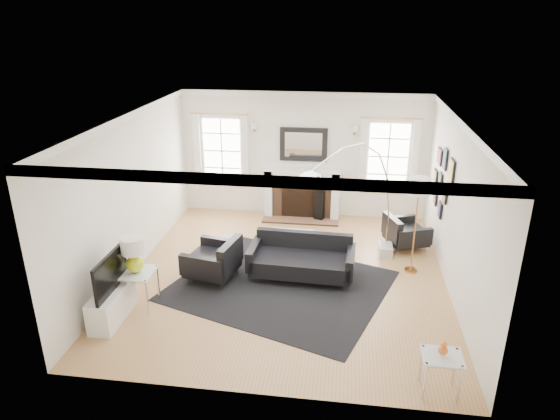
# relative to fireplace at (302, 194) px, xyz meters

# --- Properties ---
(floor) EXTENTS (6.00, 6.00, 0.00)m
(floor) POSITION_rel_fireplace_xyz_m (0.00, -2.79, -0.54)
(floor) COLOR #A27144
(floor) RESTS_ON ground
(back_wall) EXTENTS (5.50, 0.04, 2.80)m
(back_wall) POSITION_rel_fireplace_xyz_m (0.00, 0.21, 0.86)
(back_wall) COLOR silver
(back_wall) RESTS_ON floor
(front_wall) EXTENTS (5.50, 0.04, 2.80)m
(front_wall) POSITION_rel_fireplace_xyz_m (0.00, -5.79, 0.86)
(front_wall) COLOR silver
(front_wall) RESTS_ON floor
(left_wall) EXTENTS (0.04, 6.00, 2.80)m
(left_wall) POSITION_rel_fireplace_xyz_m (-2.75, -2.79, 0.86)
(left_wall) COLOR silver
(left_wall) RESTS_ON floor
(right_wall) EXTENTS (0.04, 6.00, 2.80)m
(right_wall) POSITION_rel_fireplace_xyz_m (2.75, -2.79, 0.86)
(right_wall) COLOR silver
(right_wall) RESTS_ON floor
(ceiling) EXTENTS (5.50, 6.00, 0.02)m
(ceiling) POSITION_rel_fireplace_xyz_m (0.00, -2.79, 2.26)
(ceiling) COLOR white
(ceiling) RESTS_ON back_wall
(crown_molding) EXTENTS (5.50, 6.00, 0.12)m
(crown_molding) POSITION_rel_fireplace_xyz_m (0.00, -2.79, 2.20)
(crown_molding) COLOR white
(crown_molding) RESTS_ON back_wall
(fireplace) EXTENTS (1.70, 0.69, 1.11)m
(fireplace) POSITION_rel_fireplace_xyz_m (0.00, 0.00, 0.00)
(fireplace) COLOR white
(fireplace) RESTS_ON floor
(mantel_mirror) EXTENTS (1.05, 0.07, 0.75)m
(mantel_mirror) POSITION_rel_fireplace_xyz_m (0.00, 0.16, 1.11)
(mantel_mirror) COLOR black
(mantel_mirror) RESTS_ON back_wall
(window_left) EXTENTS (1.24, 0.15, 1.62)m
(window_left) POSITION_rel_fireplace_xyz_m (-1.85, 0.16, 0.92)
(window_left) COLOR white
(window_left) RESTS_ON back_wall
(window_right) EXTENTS (1.24, 0.15, 1.62)m
(window_right) POSITION_rel_fireplace_xyz_m (1.85, 0.16, 0.92)
(window_right) COLOR white
(window_right) RESTS_ON back_wall
(gallery_wall) EXTENTS (0.04, 1.73, 1.29)m
(gallery_wall) POSITION_rel_fireplace_xyz_m (2.72, -1.50, 0.99)
(gallery_wall) COLOR black
(gallery_wall) RESTS_ON right_wall
(tv_unit) EXTENTS (0.35, 1.00, 1.09)m
(tv_unit) POSITION_rel_fireplace_xyz_m (-2.44, -4.49, -0.21)
(tv_unit) COLOR white
(tv_unit) RESTS_ON floor
(area_rug) EXTENTS (4.13, 3.79, 0.01)m
(area_rug) POSITION_rel_fireplace_xyz_m (-0.06, -3.16, -0.54)
(area_rug) COLOR black
(area_rug) RESTS_ON floor
(sofa) EXTENTS (1.86, 0.92, 0.60)m
(sofa) POSITION_rel_fireplace_xyz_m (0.26, -2.75, -0.22)
(sofa) COLOR black
(sofa) RESTS_ON floor
(armchair_left) EXTENTS (0.97, 1.05, 0.61)m
(armchair_left) POSITION_rel_fireplace_xyz_m (-1.22, -3.05, -0.20)
(armchair_left) COLOR black
(armchair_left) RESTS_ON floor
(armchair_right) EXTENTS (0.95, 1.01, 0.55)m
(armchair_right) POSITION_rel_fireplace_xyz_m (2.15, -1.32, -0.24)
(armchair_right) COLOR black
(armchair_right) RESTS_ON floor
(coffee_table) EXTENTS (0.83, 0.83, 0.37)m
(coffee_table) POSITION_rel_fireplace_xyz_m (-0.01, -1.95, -0.20)
(coffee_table) COLOR silver
(coffee_table) RESTS_ON floor
(side_table_left) EXTENTS (0.56, 0.56, 0.61)m
(side_table_left) POSITION_rel_fireplace_xyz_m (-2.20, -4.09, -0.04)
(side_table_left) COLOR silver
(side_table_left) RESTS_ON floor
(nesting_table) EXTENTS (0.48, 0.41, 0.53)m
(nesting_table) POSITION_rel_fireplace_xyz_m (2.20, -5.44, -0.13)
(nesting_table) COLOR silver
(nesting_table) RESTS_ON floor
(gourd_lamp) EXTENTS (0.37, 0.37, 0.59)m
(gourd_lamp) POSITION_rel_fireplace_xyz_m (-2.20, -4.09, 0.41)
(gourd_lamp) COLOR #C4D01A
(gourd_lamp) RESTS_ON side_table_left
(orange_vase) EXTENTS (0.11, 0.11, 0.18)m
(orange_vase) POSITION_rel_fireplace_xyz_m (2.20, -5.44, 0.09)
(orange_vase) COLOR orange
(orange_vase) RESTS_ON nesting_table
(arc_floor_lamp) EXTENTS (1.69, 1.57, 2.40)m
(arc_floor_lamp) POSITION_rel_fireplace_xyz_m (1.08, -2.31, 0.75)
(arc_floor_lamp) COLOR silver
(arc_floor_lamp) RESTS_ON floor
(stick_floor_lamp) EXTENTS (0.36, 0.36, 1.77)m
(stick_floor_lamp) POSITION_rel_fireplace_xyz_m (2.20, -2.32, 0.99)
(stick_floor_lamp) COLOR #C68345
(stick_floor_lamp) RESTS_ON floor
(speaker_tower) EXTENTS (0.25, 0.25, 1.00)m
(speaker_tower) POSITION_rel_fireplace_xyz_m (0.42, -0.14, -0.04)
(speaker_tower) COLOR black
(speaker_tower) RESTS_ON floor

